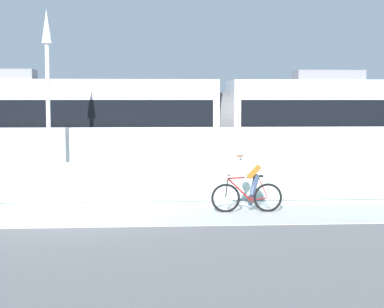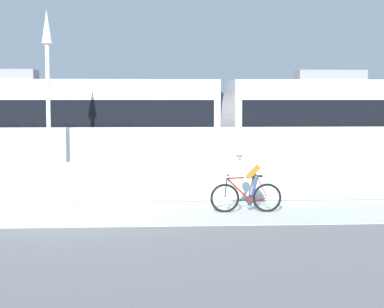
{
  "view_description": "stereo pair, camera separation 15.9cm",
  "coord_description": "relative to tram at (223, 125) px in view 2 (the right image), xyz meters",
  "views": [
    {
      "loc": [
        1.85,
        -15.06,
        2.79
      ],
      "look_at": [
        3.02,
        2.35,
        1.25
      ],
      "focal_mm": 58.21,
      "sensor_mm": 36.0,
      "label": 1
    },
    {
      "loc": [
        2.01,
        -15.07,
        2.79
      ],
      "look_at": [
        3.02,
        2.35,
        1.25
      ],
      "focal_mm": 58.21,
      "sensor_mm": 36.0,
      "label": 2
    }
  ],
  "objects": [
    {
      "name": "ground_plane",
      "position": [
        -4.4,
        -6.85,
        -1.89
      ],
      "size": [
        200.0,
        200.0,
        0.0
      ],
      "primitive_type": "plane",
      "color": "slate"
    },
    {
      "name": "bike_path_deck",
      "position": [
        -4.4,
        -6.85,
        -1.89
      ],
      "size": [
        32.0,
        3.2,
        0.01
      ],
      "primitive_type": "cube",
      "color": "beige",
      "rests_on": "ground"
    },
    {
      "name": "glass_parapet",
      "position": [
        -4.4,
        -5.0,
        -1.35
      ],
      "size": [
        32.0,
        0.05,
        1.08
      ],
      "primitive_type": "cube",
      "color": "silver",
      "rests_on": "ground"
    },
    {
      "name": "concrete_barrier_wall",
      "position": [
        -4.4,
        -3.2,
        -0.92
      ],
      "size": [
        32.0,
        0.36,
        1.94
      ],
      "primitive_type": "cube",
      "color": "silver",
      "rests_on": "ground"
    },
    {
      "name": "tram_rail_near",
      "position": [
        -4.4,
        -0.72,
        -1.89
      ],
      "size": [
        32.0,
        0.08,
        0.01
      ],
      "primitive_type": "cube",
      "color": "#595654",
      "rests_on": "ground"
    },
    {
      "name": "tram_rail_far",
      "position": [
        -4.4,
        0.72,
        -1.89
      ],
      "size": [
        32.0,
        0.08,
        0.01
      ],
      "primitive_type": "cube",
      "color": "#595654",
      "rests_on": "ground"
    },
    {
      "name": "tram",
      "position": [
        0.0,
        0.0,
        0.0
      ],
      "size": [
        22.56,
        2.54,
        3.81
      ],
      "color": "silver",
      "rests_on": "ground"
    },
    {
      "name": "cyclist_on_bike",
      "position": [
        -0.17,
        -6.85,
        -1.11
      ],
      "size": [
        1.77,
        0.58,
        1.61
      ],
      "color": "black",
      "rests_on": "ground"
    },
    {
      "name": "lamp_post_antenna",
      "position": [
        -5.32,
        -4.7,
        1.4
      ],
      "size": [
        0.28,
        0.28,
        5.2
      ],
      "color": "gray",
      "rests_on": "ground"
    }
  ]
}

